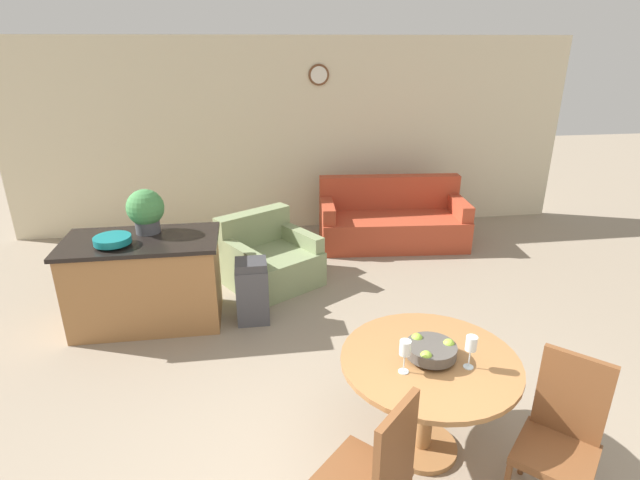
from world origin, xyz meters
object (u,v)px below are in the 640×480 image
Objects in this scene: fruit_bowl at (431,350)px; potted_plant at (146,210)px; trash_bin at (252,291)px; dining_chair_near_right at (562,432)px; teal_bowl at (112,240)px; wine_glass_left at (405,349)px; couch at (392,222)px; dining_table at (428,380)px; kitchen_island at (146,281)px; dining_chair_near_left at (375,471)px; armchair at (269,261)px; wine_glass_right at (471,345)px.

potted_plant reaches higher than fruit_bowl.
fruit_bowl is at bearing -59.46° from trash_bin.
dining_chair_near_right is 2.97m from trash_bin.
wine_glass_left is at bearing -43.09° from teal_bowl.
dining_table is at bearing -97.85° from couch.
dining_table is 2.94m from kitchen_island.
dining_table is 0.41m from wine_glass_left.
potted_plant reaches higher than dining_chair_near_left.
couch is (2.96, 1.69, -0.15)m from kitchen_island.
dining_table is at bearing -49.00° from fruit_bowl.
dining_chair_near_right reaches higher than dining_table.
armchair is at bearing 103.92° from wine_glass_left.
fruit_bowl is at bearing 27.30° from wine_glass_left.
trash_bin is at bearing 120.54° from fruit_bowl.
couch is at bearing 43.24° from trash_bin.
teal_bowl is 0.51× the size of trash_bin.
wine_glass_left is 2.99m from armchair.
dining_chair_near_left is 2.99× the size of teal_bowl.
dining_chair_near_left is 4.48× the size of wine_glass_right.
potted_plant is (-2.71, 2.70, 0.59)m from dining_chair_near_right.
wine_glass_right is 0.34× the size of trash_bin.
teal_bowl is at bearing 6.03° from dining_chair_near_right.
fruit_bowl is at bearing -97.86° from couch.
kitchen_island is 1.04m from trash_bin.
dining_table is at bearing -43.42° from kitchen_island.
wine_glass_right is at bearing -30.88° from dining_table.
teal_bowl is at bearing -145.37° from couch.
wine_glass_right is 0.67× the size of teal_bowl.
fruit_bowl is at bearing -38.85° from teal_bowl.
potted_plant is at bearing 134.65° from wine_glass_right.
wine_glass_left is 2.98m from potted_plant.
wine_glass_left is 1.00× the size of wine_glass_right.
wine_glass_right is at bearing -56.76° from trash_bin.
dining_chair_near_left is 1.00× the size of dining_chair_near_right.
fruit_bowl is 0.16× the size of couch.
dining_table is 2.21m from trash_bin.
dining_chair_near_left is at bearing -76.50° from trash_bin.
potted_plant is at bearing 0.02° from dining_chair_near_right.
wine_glass_left reaches higher than armchair.
wine_glass_left is at bearing -100.48° from couch.
wine_glass_right is at bearing -1.90° from wine_glass_left.
wine_glass_right reaches higher than armchair.
wine_glass_left is at bearing -107.59° from armchair.
dining_chair_near_left is 4.48× the size of wine_glass_left.
fruit_bowl is 1.46× the size of wine_glass_right.
dining_chair_near_right is at bearing -25.63° from wine_glass_left.
armchair is at bearing 29.99° from kitchen_island.
armchair is (1.22, 0.71, -0.17)m from kitchen_island.
trash_bin is at bearing 58.43° from dining_chair_near_left.
dining_chair_near_left is 1.51× the size of trash_bin.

